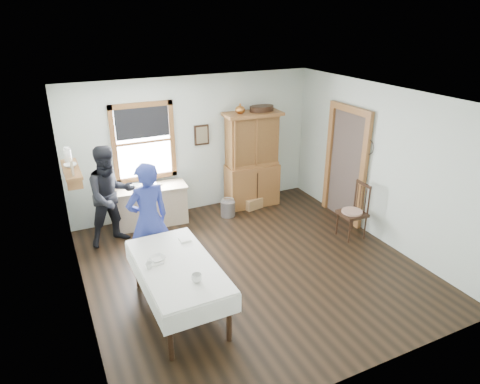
# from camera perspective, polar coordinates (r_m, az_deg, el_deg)

# --- Properties ---
(room) EXTENTS (5.01, 5.01, 2.70)m
(room) POSITION_cam_1_polar(r_m,az_deg,el_deg) (6.37, 1.60, 0.37)
(room) COLOR black
(room) RESTS_ON ground
(window) EXTENTS (1.18, 0.07, 1.48)m
(window) POSITION_cam_1_polar(r_m,az_deg,el_deg) (8.16, -12.77, 7.07)
(window) COLOR white
(window) RESTS_ON room
(doorway) EXTENTS (0.09, 1.14, 2.22)m
(doorway) POSITION_cam_1_polar(r_m,az_deg,el_deg) (8.39, 13.99, 4.00)
(doorway) COLOR #4A3C35
(doorway) RESTS_ON room
(wall_shelf) EXTENTS (0.24, 1.00, 0.44)m
(wall_shelf) POSITION_cam_1_polar(r_m,az_deg,el_deg) (7.12, -21.65, 3.12)
(wall_shelf) COLOR #8F5E2C
(wall_shelf) RESTS_ON room
(framed_picture) EXTENTS (0.30, 0.04, 0.40)m
(framed_picture) POSITION_cam_1_polar(r_m,az_deg,el_deg) (8.50, -5.12, 7.57)
(framed_picture) COLOR black
(framed_picture) RESTS_ON room
(rug_beater) EXTENTS (0.01, 0.27, 0.27)m
(rug_beater) POSITION_cam_1_polar(r_m,az_deg,el_deg) (7.83, 16.86, 6.62)
(rug_beater) COLOR black
(rug_beater) RESTS_ON room
(work_counter) EXTENTS (1.37, 0.62, 0.76)m
(work_counter) POSITION_cam_1_polar(r_m,az_deg,el_deg) (8.31, -11.66, -1.79)
(work_counter) COLOR tan
(work_counter) RESTS_ON room
(china_hutch) EXTENTS (1.18, 0.60, 1.97)m
(china_hutch) POSITION_cam_1_polar(r_m,az_deg,el_deg) (8.77, 1.64, 4.28)
(china_hutch) COLOR #8F5E2C
(china_hutch) RESTS_ON room
(dining_table) EXTENTS (1.01, 1.88, 0.75)m
(dining_table) POSITION_cam_1_polar(r_m,az_deg,el_deg) (5.94, -8.18, -12.50)
(dining_table) COLOR white
(dining_table) RESTS_ON room
(spindle_chair) EXTENTS (0.49, 0.49, 1.03)m
(spindle_chair) POSITION_cam_1_polar(r_m,az_deg,el_deg) (7.88, 14.77, -2.46)
(spindle_chair) COLOR black
(spindle_chair) RESTS_ON room
(pail) EXTENTS (0.37, 0.37, 0.31)m
(pail) POSITION_cam_1_polar(r_m,az_deg,el_deg) (8.55, -1.62, -2.23)
(pail) COLOR #9FA1A8
(pail) RESTS_ON room
(wicker_basket) EXTENTS (0.42, 0.33, 0.22)m
(wicker_basket) POSITION_cam_1_polar(r_m,az_deg,el_deg) (8.91, 1.65, -1.46)
(wicker_basket) COLOR #9E7747
(wicker_basket) RESTS_ON room
(woman_blue) EXTENTS (0.67, 0.50, 1.67)m
(woman_blue) POSITION_cam_1_polar(r_m,az_deg,el_deg) (6.63, -12.06, -4.11)
(woman_blue) COLOR navy
(woman_blue) RESTS_ON room
(figure_dark) EXTENTS (0.91, 0.78, 1.64)m
(figure_dark) POSITION_cam_1_polar(r_m,az_deg,el_deg) (7.65, -16.77, -0.95)
(figure_dark) COLOR black
(figure_dark) RESTS_ON room
(table_cup_a) EXTENTS (0.15, 0.15, 0.11)m
(table_cup_a) POSITION_cam_1_polar(r_m,az_deg,el_deg) (5.34, -5.79, -11.33)
(table_cup_a) COLOR white
(table_cup_a) RESTS_ON dining_table
(table_cup_b) EXTENTS (0.11, 0.11, 0.09)m
(table_cup_b) POSITION_cam_1_polar(r_m,az_deg,el_deg) (5.68, -12.04, -9.60)
(table_cup_b) COLOR white
(table_cup_b) RESTS_ON dining_table
(table_bowl) EXTENTS (0.28, 0.28, 0.06)m
(table_bowl) POSITION_cam_1_polar(r_m,az_deg,el_deg) (5.83, -10.92, -8.72)
(table_bowl) COLOR white
(table_bowl) RESTS_ON dining_table
(counter_book) EXTENTS (0.23, 0.26, 0.02)m
(counter_book) POSITION_cam_1_polar(r_m,az_deg,el_deg) (8.20, -11.81, 0.86)
(counter_book) COLOR #76694F
(counter_book) RESTS_ON work_counter
(counter_bowl) EXTENTS (0.25, 0.25, 0.07)m
(counter_bowl) POSITION_cam_1_polar(r_m,az_deg,el_deg) (8.15, -13.69, 0.72)
(counter_bowl) COLOR white
(counter_bowl) RESTS_ON work_counter
(shelf_bowl) EXTENTS (0.22, 0.22, 0.05)m
(shelf_bowl) POSITION_cam_1_polar(r_m,az_deg,el_deg) (7.13, -21.69, 3.33)
(shelf_bowl) COLOR white
(shelf_bowl) RESTS_ON wall_shelf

